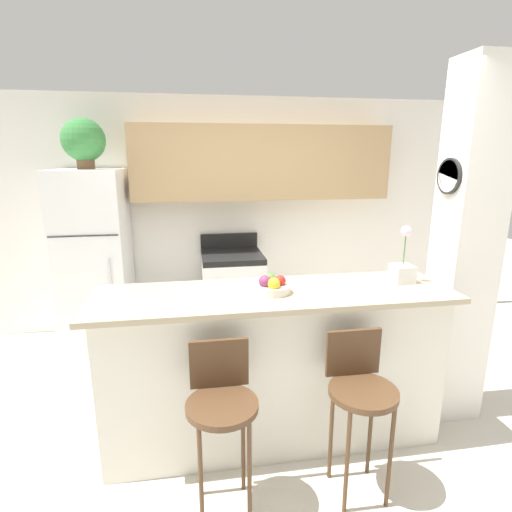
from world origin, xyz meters
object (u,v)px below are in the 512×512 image
at_px(bar_stool_left, 222,404).
at_px(orchid_vase, 403,268).
at_px(trash_bin, 153,333).
at_px(fruit_bowl, 272,286).
at_px(potted_plant_on_fridge, 84,141).
at_px(bar_stool_right, 360,391).
at_px(stove_range, 233,293).
at_px(refrigerator, 96,261).

relative_size(bar_stool_left, orchid_vase, 2.44).
relative_size(bar_stool_left, trash_bin, 2.51).
xyz_separation_m(fruit_bowl, trash_bin, (-0.92, 1.47, -0.93)).
bearing_deg(potted_plant_on_fridge, orchid_vase, -34.80).
bearing_deg(potted_plant_on_fridge, bar_stool_right, -49.94).
bearing_deg(stove_range, orchid_vase, -59.57).
bearing_deg(orchid_vase, bar_stool_right, -132.78).
height_order(refrigerator, stove_range, refrigerator).
bearing_deg(bar_stool_right, potted_plant_on_fridge, 130.06).
bearing_deg(potted_plant_on_fridge, fruit_bowl, -50.00).
height_order(refrigerator, bar_stool_left, refrigerator).
relative_size(stove_range, orchid_vase, 2.74).
relative_size(bar_stool_right, trash_bin, 2.51).
height_order(stove_range, fruit_bowl, fruit_bowl).
bearing_deg(refrigerator, stove_range, 1.96).
bearing_deg(bar_stool_right, refrigerator, 130.06).
distance_m(bar_stool_left, potted_plant_on_fridge, 2.85).
xyz_separation_m(stove_range, orchid_vase, (1.00, -1.70, 0.72)).
height_order(fruit_bowl, trash_bin, fruit_bowl).
bearing_deg(trash_bin, orchid_vase, -37.14).
bearing_deg(orchid_vase, bar_stool_left, -156.65).
relative_size(bar_stool_left, bar_stool_right, 1.00).
bearing_deg(potted_plant_on_fridge, stove_range, 1.96).
distance_m(bar_stool_left, bar_stool_right, 0.78).
bearing_deg(refrigerator, trash_bin, -25.71).
height_order(bar_stool_right, fruit_bowl, fruit_bowl).
height_order(bar_stool_left, fruit_bowl, fruit_bowl).
xyz_separation_m(refrigerator, bar_stool_right, (1.86, -2.22, -0.26)).
height_order(stove_range, potted_plant_on_fridge, potted_plant_on_fridge).
bearing_deg(refrigerator, bar_stool_right, -49.94).
xyz_separation_m(potted_plant_on_fridge, orchid_vase, (2.38, -1.66, -0.88)).
relative_size(refrigerator, potted_plant_on_fridge, 3.84).
distance_m(refrigerator, bar_stool_right, 2.91).
relative_size(refrigerator, stove_range, 1.68).
bearing_deg(bar_stool_left, potted_plant_on_fridge, 116.06).
bearing_deg(bar_stool_left, refrigerator, 116.06).
xyz_separation_m(bar_stool_left, trash_bin, (-0.55, 1.96, -0.45)).
height_order(bar_stool_left, potted_plant_on_fridge, potted_plant_on_fridge).
height_order(refrigerator, fruit_bowl, refrigerator).
relative_size(refrigerator, trash_bin, 4.74).
bearing_deg(potted_plant_on_fridge, refrigerator, -65.60).
relative_size(refrigerator, bar_stool_right, 1.89).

